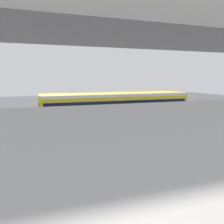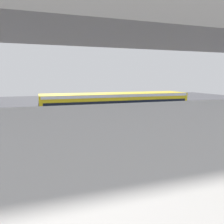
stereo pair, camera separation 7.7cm
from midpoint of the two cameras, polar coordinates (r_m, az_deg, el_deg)
The scene contains 9 objects.
ground at distance 18.34m, azimuth -1.11°, elevation -4.94°, with size 80.00×80.00×0.00m, color #424247.
city_bus at distance 17.60m, azimuth 1.03°, elevation 0.73°, with size 11.54×2.85×3.15m.
pedestrian at distance 19.54m, azimuth -13.04°, elevation -1.66°, with size 0.38×0.38×1.79m.
traffic_sign at distance 20.89m, azimuth -14.94°, elevation 1.72°, with size 0.08×0.60×2.80m.
lane_dash_leftmost at distance 23.78m, azimuth 15.95°, elevation -2.10°, with size 2.00×0.20×0.01m, color silver.
lane_dash_left at distance 21.79m, azimuth 7.23°, elevation -2.80°, with size 2.00×0.20×0.01m, color silver.
lane_dash_centre at distance 20.40m, azimuth -2.97°, elevation -3.54°, with size 2.00×0.20×0.01m, color silver.
lane_dash_right at distance 19.73m, azimuth -14.26°, elevation -4.22°, with size 2.00×0.20×0.01m, color silver.
lane_dash_rightmost at distance 19.87m, azimuth -25.87°, elevation -4.75°, with size 2.00×0.20×0.01m, color silver.
Camera 2 is at (5.30, 17.01, 4.33)m, focal length 35.66 mm.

